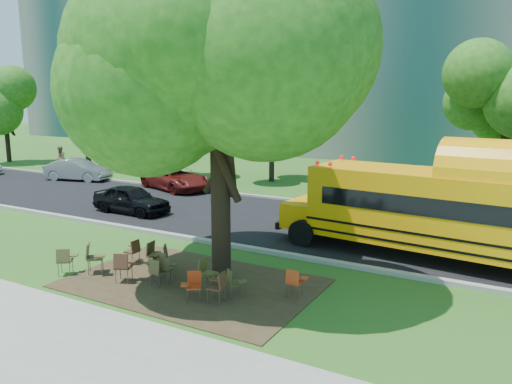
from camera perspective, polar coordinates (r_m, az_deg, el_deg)
The scene contains 34 objects.
ground at distance 15.53m, azimuth -9.25°, elevation -9.04°, with size 160.00×160.00×0.00m, color #2A531A.
sidewalk at distance 12.34m, azimuth -24.33°, elevation -15.27°, with size 60.00×4.00×0.04m, color gray.
dirt_patch at distance 14.58m, azimuth -7.36°, elevation -10.28°, with size 7.00×4.50×0.03m, color #382819.
asphalt_road at distance 21.19m, azimuth 2.57°, elevation -3.41°, with size 80.00×8.00×0.04m, color black.
kerb_near at distance 17.82m, azimuth -3.24°, elevation -6.04°, with size 80.00×0.25×0.14m, color gray.
kerb_far at distance 24.82m, azimuth 6.82°, elevation -1.23°, with size 80.00×0.25×0.14m, color gray.
building_main at distance 50.71m, azimuth 9.64°, elevation 17.28°, with size 38.00×16.00×22.00m, color slate.
building_left at distance 69.91m, azimuth -13.78°, elevation 14.51°, with size 26.00×14.00×20.00m, color slate.
bg_tree_0 at distance 32.29m, azimuth -11.96°, elevation 9.46°, with size 5.20×5.20×7.18m.
bg_tree_1 at distance 39.33m, azimuth -19.03°, elevation 10.53°, with size 6.00×6.00×8.40m.
bg_tree_2 at distance 30.84m, azimuth 1.83°, elevation 8.97°, with size 4.80×4.80×6.62m.
bg_tree_3 at distance 25.40m, azimuth 26.91°, elevation 9.23°, with size 5.60×5.60×7.84m.
bg_tree_5 at distance 45.01m, azimuth -26.86°, elevation 9.18°, with size 5.40×5.40×7.51m.
main_tree at distance 13.99m, azimuth -4.25°, elevation 12.10°, with size 7.11×7.11×9.13m.
school_bus at distance 16.81m, azimuth 23.62°, elevation -2.36°, with size 12.00×3.68×2.89m.
chair_0 at distance 15.97m, azimuth -20.97°, elevation -7.11°, with size 0.56×0.71×0.84m.
chair_1 at distance 15.76m, azimuth -18.14°, elevation -6.87°, with size 0.83×0.66×0.97m.
chair_2 at distance 14.80m, azimuth -14.90°, elevation -7.99°, with size 0.62×0.71×0.91m.
chair_3 at distance 14.71m, azimuth -10.96°, elevation -8.10°, with size 0.66×0.52×0.84m.
chair_4 at distance 14.31m, azimuth -11.13°, elevation -8.73°, with size 0.55×0.48×0.82m.
chair_5 at distance 13.25m, azimuth -7.19°, elevation -10.29°, with size 0.53×0.66×0.80m.
chair_6 at distance 13.01m, azimuth -4.31°, elevation -10.46°, with size 0.56×0.57×0.86m.
chair_7 at distance 13.35m, azimuth -2.60°, elevation -10.11°, with size 0.66×0.52×0.77m.
chair_8 at distance 16.37m, azimuth -13.83°, elevation -6.34°, with size 0.47×0.52×0.80m.
chair_9 at distance 15.37m, azimuth -10.74°, elevation -7.18°, with size 0.72×0.58×0.88m.
chair_10 at distance 15.66m, azimuth -11.59°, elevation -6.85°, with size 0.59×0.59×0.89m.
chair_11 at distance 14.48m, azimuth -10.35°, elevation -8.47°, with size 0.55×0.64×0.81m.
chair_12 at distance 13.87m, azimuth -5.69°, elevation -8.97°, with size 0.54×0.59×0.90m.
chair_13 at distance 13.38m, azimuth 4.46°, elevation -10.01°, with size 0.52×0.49×0.80m.
black_car at distance 23.34m, azimuth -14.06°, elevation -0.82°, with size 1.53×3.79×1.29m, color black.
bg_car_silver at distance 33.36m, azimuth -19.74°, elevation 2.39°, with size 1.45×4.16×1.37m, color gray.
bg_car_red at distance 28.69m, azimuth -9.17°, elevation 1.57°, with size 2.21×4.80×1.33m, color #54110E.
pedestrian_a at distance 35.94m, azimuth -16.81°, elevation 3.56°, with size 0.69×0.45×1.90m, color #324A71.
pedestrian_b at distance 38.20m, azimuth -21.47°, elevation 3.59°, with size 0.86×0.67×1.77m, color #81664D.
Camera 1 is at (9.18, -11.37, 5.27)m, focal length 35.00 mm.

